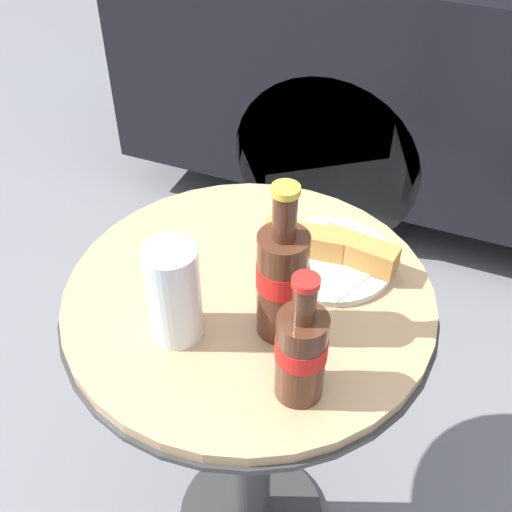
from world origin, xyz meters
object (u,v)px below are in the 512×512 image
at_px(lunch_plate_near, 330,253).
at_px(drinking_glass, 174,297).
at_px(cola_bottle_left, 282,279).
at_px(bistro_table, 250,374).
at_px(cola_bottle_right, 301,351).

bearing_deg(lunch_plate_near, drinking_glass, -124.70).
bearing_deg(drinking_glass, cola_bottle_left, 25.11).
distance_m(bistro_table, cola_bottle_left, 0.32).
bearing_deg(drinking_glass, lunch_plate_near, 55.30).
xyz_separation_m(bistro_table, cola_bottle_left, (0.07, -0.05, 0.31)).
distance_m(cola_bottle_right, drinking_glass, 0.20).
relative_size(bistro_table, drinking_glass, 4.71).
bearing_deg(cola_bottle_left, drinking_glass, -154.89).
xyz_separation_m(bistro_table, cola_bottle_right, (0.13, -0.15, 0.29)).
distance_m(bistro_table, cola_bottle_right, 0.35).
distance_m(bistro_table, drinking_glass, 0.31).
relative_size(cola_bottle_left, lunch_plate_near, 1.14).
distance_m(cola_bottle_left, cola_bottle_right, 0.12).
bearing_deg(bistro_table, cola_bottle_left, -35.84).
bearing_deg(bistro_table, drinking_glass, -118.71).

